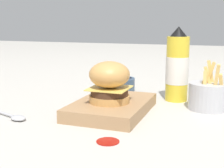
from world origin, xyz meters
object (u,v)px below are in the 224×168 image
Objects in this scene: ketchup_bottle at (177,67)px; side_bowl at (119,85)px; burger at (109,82)px; fries_basket at (208,95)px; serving_board at (112,107)px; spoon at (15,117)px.

ketchup_bottle is 2.07× the size of side_bowl.
burger reaches higher than fries_basket.
burger is (0.02, -0.00, 0.08)m from serving_board.
ketchup_bottle reaches higher than spoon.
serving_board is 2.45× the size of side_bowl.
ketchup_bottle is 1.68× the size of fries_basket.
burger is 0.28m from spoon.
burger reaches higher than side_bowl.
ketchup_bottle is at bearing -126.09° from fries_basket.
spoon is (0.41, -0.16, -0.02)m from side_bowl.
serving_board is 0.27m from side_bowl.
serving_board is 1.18× the size of ketchup_bottle.
ketchup_bottle reaches higher than side_bowl.
serving_board is 0.27m from spoon.
fries_basket is (0.08, 0.11, -0.07)m from ketchup_bottle.
burger is 0.77× the size of spoon.
ketchup_bottle is 1.61× the size of spoon.
side_bowl is at bearing -111.04° from fries_basket.
serving_board is at bearing 172.72° from burger.
burger reaches higher than serving_board.
side_bowl is (-0.05, -0.22, -0.08)m from ketchup_bottle.
spoon is (0.29, -0.49, -0.04)m from fries_basket.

